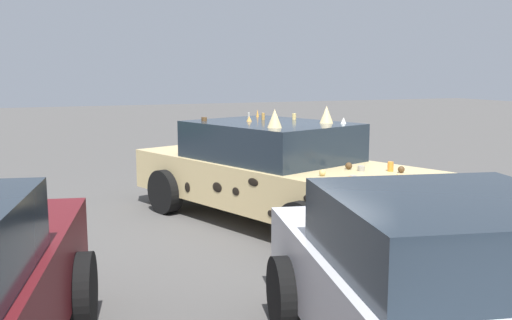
{
  "coord_description": "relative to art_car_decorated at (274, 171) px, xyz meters",
  "views": [
    {
      "loc": [
        -7.36,
        3.33,
        2.13
      ],
      "look_at": [
        0.0,
        0.3,
        0.9
      ],
      "focal_mm": 40.18,
      "sensor_mm": 36.0,
      "label": 1
    }
  ],
  "objects": [
    {
      "name": "parked_sedan_behind_right",
      "position": [
        -4.67,
        0.79,
        -0.06
      ],
      "size": [
        4.23,
        2.6,
        1.33
      ],
      "rotation": [
        0.0,
        0.0,
        2.92
      ],
      "color": "silver",
      "rests_on": "ground"
    },
    {
      "name": "ground_plane",
      "position": [
        -0.02,
        -0.01,
        -0.72
      ],
      "size": [
        60.0,
        60.0,
        0.0
      ],
      "primitive_type": "plane",
      "color": "#514F4C"
    },
    {
      "name": "art_car_decorated",
      "position": [
        0.0,
        0.0,
        0.0
      ],
      "size": [
        4.94,
        3.28,
        1.66
      ],
      "rotation": [
        0.0,
        0.0,
        3.49
      ],
      "color": "#D8BC7F",
      "rests_on": "ground"
    }
  ]
}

